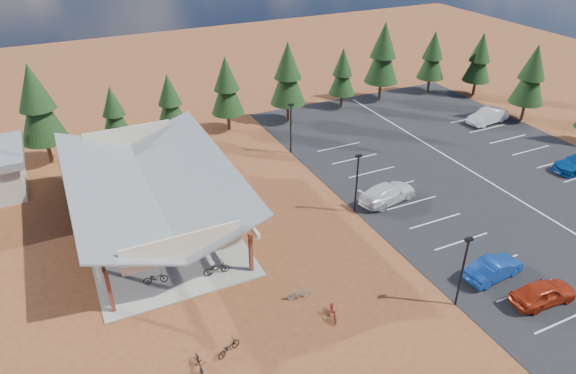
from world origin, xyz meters
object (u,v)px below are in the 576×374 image
Objects in this scene: bike_6 at (158,197)px; bike_12 at (229,348)px; bike_5 at (185,241)px; bike_2 at (112,227)px; car_1 at (494,268)px; bike_1 at (144,252)px; bike_3 at (119,186)px; car_3 at (388,193)px; bike_4 at (217,268)px; bike_16 at (239,202)px; bike_7 at (161,183)px; bike_8 at (199,363)px; trash_bin_1 at (265,212)px; bike_pavilion at (151,182)px; trash_bin_0 at (222,217)px; car_0 at (543,293)px; bike_0 at (155,278)px; bike_11 at (333,312)px; lamp_post_0 at (463,267)px; car_9 at (488,116)px; lamp_post_1 at (357,180)px; bike_13 at (299,293)px; bike_14 at (242,200)px; bike_15 at (223,221)px; lamp_post_2 at (291,125)px.

bike_12 is (-0.17, -17.85, -0.08)m from bike_6.
bike_6 is at bearing 4.18° from bike_5.
bike_2 is 1.12× the size of bike_5.
bike_1 is at bearing 54.28° from car_1.
bike_3 is 23.01m from car_3.
bike_16 is at bearing -25.97° from bike_4.
car_3 is at bearing -91.11° from bike_5.
bike_7 is at bearing 7.41° from bike_4.
car_3 is at bearing 30.83° from bike_8.
trash_bin_1 reaches higher than bike_12.
bike_12 is at bearing -87.08° from bike_pavilion.
bike_pavilion reaches higher than bike_5.
car_0 is at bearing -48.65° from trash_bin_0.
bike_0 reaches higher than bike_11.
lamp_post_0 reaches higher than car_9.
trash_bin_0 is at bearing 162.72° from lamp_post_1.
car_9 is at bearing 29.33° from bike_8.
car_9 is (31.79, 16.54, 0.39)m from bike_13.
bike_12 is at bearing -152.65° from bike_0.
bike_14 is (4.77, 7.74, -0.15)m from bike_4.
trash_bin_0 is 0.54× the size of bike_16.
bike_15 is 0.32× the size of car_3.
lamp_post_1 reaches higher than bike_12.
bike_pavilion is 6.19m from bike_15.
bike_11 is 0.29× the size of car_3.
bike_7 is (-13.36, 10.47, -2.44)m from lamp_post_1.
bike_4 is (-2.47, -5.98, 0.13)m from trash_bin_0.
bike_15 is (6.35, 1.40, -0.09)m from bike_1.
bike_3 is at bearing -31.15° from bike_2.
bike_16 is (-0.35, -0.24, 0.01)m from bike_14.
bike_1 is (-16.72, 13.14, -2.37)m from lamp_post_0.
bike_pavilion is 11.85× the size of bike_14.
bike_14 is (0.75, 12.24, -0.04)m from bike_13.
bike_pavilion is 25.07m from car_1.
lamp_post_2 is at bearing 90.00° from lamp_post_0.
bike_15 is (-1.70, 9.84, 0.04)m from bike_13.
bike_2 is (-11.36, 2.91, 0.15)m from trash_bin_1.
bike_0 is 11.11m from bike_14.
trash_bin_1 is 10.64m from bike_0.
car_1 is (20.11, -1.11, 0.34)m from bike_8.
lamp_post_1 is at bearing -134.97° from bike_7.
trash_bin_1 is 0.53× the size of bike_15.
bike_pavilion reaches higher than bike_7.
bike_0 is (-16.64, -1.95, -2.45)m from lamp_post_1.
car_3 is (-1.73, 14.38, 0.03)m from car_0.
car_9 reaches higher than trash_bin_0.
bike_1 is 9.59m from bike_14.
bike_7 is 20.07m from bike_12.
bike_13 is at bearing 2.24° from bike_16.
bike_11 is 0.95× the size of bike_14.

